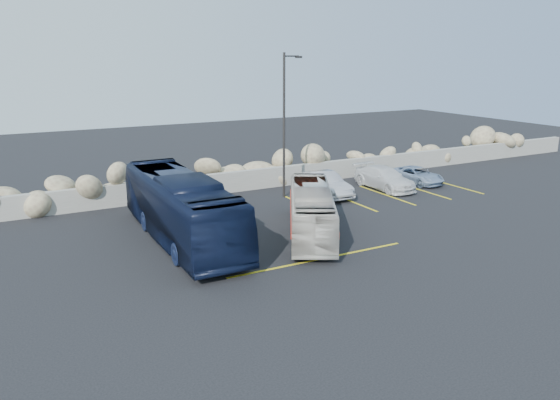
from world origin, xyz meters
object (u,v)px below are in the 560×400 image
vintage_bus (312,211)px  tour_coach (181,208)px  car_d (417,175)px  lamppost (285,122)px  car_b (325,184)px  car_c (384,178)px

vintage_bus → tour_coach: (-5.42, 1.96, 0.38)m
vintage_bus → tour_coach: bearing=-170.7°
vintage_bus → car_d: size_ratio=2.10×
lamppost → vintage_bus: bearing=-108.6°
tour_coach → car_b: 10.42m
tour_coach → car_c: size_ratio=2.34×
car_b → car_c: 4.10m
car_c → car_d: bearing=3.5°
lamppost → car_d: (8.97, -0.97, -3.78)m
lamppost → vintage_bus: 7.50m
lamppost → car_b: size_ratio=1.93×
vintage_bus → car_d: vintage_bus is taller
tour_coach → car_d: size_ratio=2.84×
tour_coach → lamppost: bearing=31.2°
tour_coach → car_d: bearing=12.7°
lamppost → car_d: bearing=-6.2°
car_c → car_d: size_ratio=1.22×
lamppost → car_c: 7.33m
car_b → lamppost: bearing=159.5°
lamppost → tour_coach: (-7.58, -4.46, -2.83)m
tour_coach → car_c: 14.25m
car_c → car_d: 2.72m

